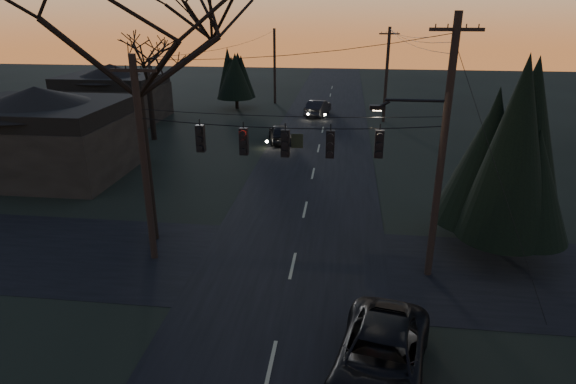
# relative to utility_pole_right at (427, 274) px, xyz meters

# --- Properties ---
(main_road) EXTENTS (8.00, 120.00, 0.02)m
(main_road) POSITION_rel_utility_pole_right_xyz_m (-5.50, 10.00, 0.01)
(main_road) COLOR black
(main_road) RESTS_ON ground
(cross_road) EXTENTS (60.00, 7.00, 0.02)m
(cross_road) POSITION_rel_utility_pole_right_xyz_m (-5.50, 0.00, 0.01)
(cross_road) COLOR black
(cross_road) RESTS_ON ground
(utility_pole_right) EXTENTS (5.00, 0.30, 10.00)m
(utility_pole_right) POSITION_rel_utility_pole_right_xyz_m (0.00, 0.00, 0.00)
(utility_pole_right) COLOR black
(utility_pole_right) RESTS_ON ground
(utility_pole_left) EXTENTS (1.80, 0.30, 8.50)m
(utility_pole_left) POSITION_rel_utility_pole_right_xyz_m (-11.50, 0.00, 0.00)
(utility_pole_left) COLOR black
(utility_pole_left) RESTS_ON ground
(utility_pole_far_r) EXTENTS (1.80, 0.30, 8.50)m
(utility_pole_far_r) POSITION_rel_utility_pole_right_xyz_m (0.00, 28.00, 0.00)
(utility_pole_far_r) COLOR black
(utility_pole_far_r) RESTS_ON ground
(utility_pole_far_l) EXTENTS (0.30, 0.30, 8.00)m
(utility_pole_far_l) POSITION_rel_utility_pole_right_xyz_m (-11.50, 36.00, 0.00)
(utility_pole_far_l) COLOR black
(utility_pole_far_l) RESTS_ON ground
(span_signal_assembly) EXTENTS (11.50, 0.44, 1.48)m
(span_signal_assembly) POSITION_rel_utility_pole_right_xyz_m (-5.74, 0.00, 5.33)
(span_signal_assembly) COLOR black
(span_signal_assembly) RESTS_ON ground
(bare_tree_left) EXTENTS (10.04, 10.04, 13.21)m
(bare_tree_left) POSITION_rel_utility_pole_right_xyz_m (-12.21, 1.77, 9.23)
(bare_tree_left) COLOR black
(bare_tree_left) RESTS_ON ground
(evergreen_right) EXTENTS (4.35, 4.35, 7.50)m
(evergreen_right) POSITION_rel_utility_pole_right_xyz_m (3.28, 2.51, 4.35)
(evergreen_right) COLOR black
(evergreen_right) RESTS_ON ground
(bare_tree_dist) EXTENTS (6.71, 6.71, 8.63)m
(bare_tree_dist) POSITION_rel_utility_pole_right_xyz_m (-19.02, 19.13, 6.03)
(bare_tree_dist) COLOR black
(bare_tree_dist) RESTS_ON ground
(evergreen_dist) EXTENTS (3.66, 3.66, 5.51)m
(evergreen_dist) POSITION_rel_utility_pole_right_xyz_m (-15.11, 32.65, 3.35)
(evergreen_dist) COLOR black
(evergreen_dist) RESTS_ON ground
(house_left_near) EXTENTS (10.00, 8.00, 5.60)m
(house_left_near) POSITION_rel_utility_pole_right_xyz_m (-22.50, 10.00, 2.80)
(house_left_near) COLOR black
(house_left_near) RESTS_ON ground
(house_left_far) EXTENTS (9.00, 7.00, 5.20)m
(house_left_far) POSITION_rel_utility_pole_right_xyz_m (-25.50, 26.00, 2.60)
(house_left_far) COLOR black
(house_left_far) RESTS_ON ground
(suv_near) EXTENTS (3.52, 5.82, 1.51)m
(suv_near) POSITION_rel_utility_pole_right_xyz_m (-2.30, -6.24, 0.76)
(suv_near) COLOR black
(suv_near) RESTS_ON ground
(sedan_oncoming_a) EXTENTS (2.48, 4.38, 1.41)m
(sedan_oncoming_a) POSITION_rel_utility_pole_right_xyz_m (-8.70, 19.58, 0.70)
(sedan_oncoming_a) COLOR black
(sedan_oncoming_a) RESTS_ON ground
(sedan_oncoming_b) EXTENTS (2.54, 4.83, 1.51)m
(sedan_oncoming_b) POSITION_rel_utility_pole_right_xyz_m (-6.30, 30.04, 0.76)
(sedan_oncoming_b) COLOR black
(sedan_oncoming_b) RESTS_ON ground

